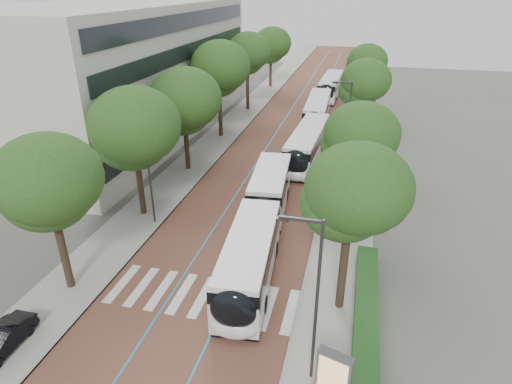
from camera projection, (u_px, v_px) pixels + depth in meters
ground at (193, 308)px, 23.19m from camera, size 160.00×160.00×0.00m
road at (301, 113)px, 58.07m from camera, size 11.00×140.00×0.02m
sidewalk_left at (248, 109)px, 59.66m from camera, size 4.00×140.00×0.12m
sidewalk_right at (357, 116)px, 56.44m from camera, size 4.00×140.00×0.12m
kerb_left at (261, 110)px, 59.25m from camera, size 0.20×140.00×0.14m
kerb_right at (343, 115)px, 56.84m from camera, size 0.20×140.00×0.14m
zebra_crossing at (203, 297)px, 24.01m from camera, size 10.55×3.60×0.01m
lane_line_left at (289, 112)px, 58.41m from camera, size 0.12×126.00×0.01m
lane_line_right at (313, 114)px, 57.72m from camera, size 0.12×126.00×0.01m
office_building at (119, 70)px, 48.71m from camera, size 18.11×40.00×14.00m
hedge at (366, 330)px, 21.01m from camera, size 1.20×14.00×0.80m
streetlight_near at (313, 291)px, 17.03m from camera, size 1.82×0.20×8.00m
streetlight_far at (347, 118)px, 38.84m from camera, size 1.82×0.20×8.00m
lamp_post_left at (149, 171)px, 29.67m from camera, size 0.14×0.14×8.00m
trees_left at (211, 82)px, 44.02m from camera, size 6.40×60.80×10.06m
trees_right at (360, 105)px, 38.18m from camera, size 5.53×47.19×8.88m
lead_bus at (259, 226)px, 27.79m from camera, size 4.09×18.54×3.20m
bus_queued_0 at (307, 146)px, 41.54m from camera, size 3.11×12.50×3.20m
bus_queued_1 at (317, 112)px, 52.46m from camera, size 2.87×12.46×3.20m
bus_queued_2 at (330, 87)px, 64.99m from camera, size 2.98×12.48×3.20m
ad_panel at (333, 380)px, 17.01m from camera, size 1.46×0.76×2.94m
parked_car at (2, 340)px, 20.17m from camera, size 1.31×3.60×1.18m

